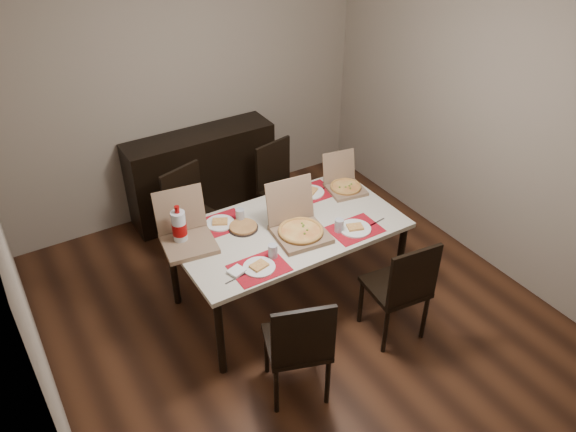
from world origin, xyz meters
The scene contains 19 objects.
ground centered at (0.00, 0.00, -0.01)m, with size 3.80×4.00×0.02m, color #452515.
room_walls centered at (0.00, 0.43, 1.73)m, with size 3.84×4.02×2.62m.
sideboard centered at (0.00, 1.78, 0.45)m, with size 1.50×0.40×0.90m, color black.
dining_table centered at (0.04, 0.17, 0.68)m, with size 1.80×1.00×0.75m.
chair_near_left centered at (-0.43, -0.75, 0.51)m, with size 0.53×0.53×0.93m.
chair_near_right centered at (0.54, -0.66, 0.51)m, with size 0.47×0.47×0.93m.
chair_far_left centered at (-0.41, 1.08, 0.51)m, with size 0.53×0.53×0.93m.
chair_far_right centered at (0.53, 1.08, 0.51)m, with size 0.50×0.50×0.93m.
setting_near_left centered at (-0.38, -0.15, 0.77)m, with size 0.48×0.30×0.11m.
setting_near_right centered at (0.44, -0.13, 0.77)m, with size 0.50×0.30×0.11m.
setting_far_left centered at (-0.38, 0.47, 0.77)m, with size 0.46×0.30×0.11m.
setting_far_right centered at (0.44, 0.49, 0.77)m, with size 0.48×0.30×0.11m.
napkin_loose centered at (0.08, 0.08, 0.76)m, with size 0.12×0.11×0.02m, color white.
pizza_box_center centered at (0.06, 0.04, 0.81)m, with size 0.44×0.47×0.39m.
pizza_box_right centered at (0.76, 0.39, 0.80)m, with size 0.35×0.38×0.30m.
pizza_box_left centered at (-0.72, 0.39, 0.81)m, with size 0.44×0.47×0.38m.
faina_plate centered at (-0.27, 0.32, 0.76)m, with size 0.24×0.24×0.03m.
dip_bowl centered at (0.18, 0.40, 0.76)m, with size 0.12×0.12×0.03m, color white.
soda_bottle centered at (-0.76, 0.41, 0.89)m, with size 0.11×0.11×0.33m.
Camera 1 is at (-1.86, -2.93, 3.33)m, focal length 35.00 mm.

